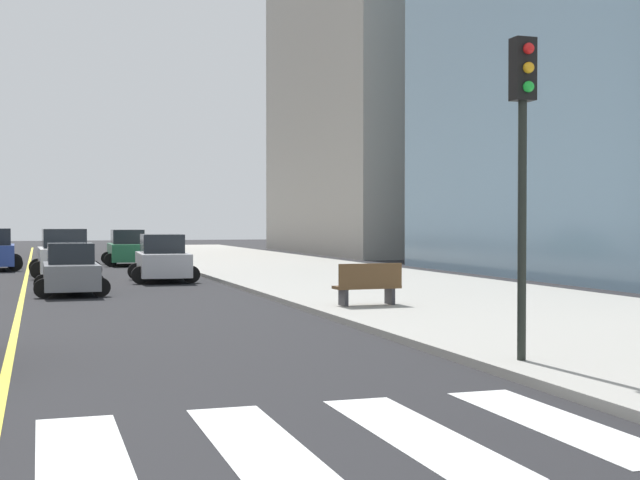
# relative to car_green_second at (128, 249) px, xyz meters

# --- Properties ---
(sidewalk_kerb_east) EXTENTS (10.00, 120.00, 0.15)m
(sidewalk_kerb_east) POSITION_rel_car_green_second_xyz_m (7.06, -24.11, -0.83)
(sidewalk_kerb_east) COLOR #9E9B93
(sidewalk_kerb_east) RESTS_ON ground
(lane_divider_paint) EXTENTS (0.16, 80.00, 0.01)m
(lane_divider_paint) POSITION_rel_car_green_second_xyz_m (-5.14, -4.11, -0.90)
(lane_divider_paint) COLOR yellow
(lane_divider_paint) RESTS_ON ground
(parking_garage_concrete) EXTENTS (18.00, 24.00, 29.97)m
(parking_garage_concrete) POSITION_rel_car_green_second_xyz_m (23.18, 13.37, 14.08)
(parking_garage_concrete) COLOR #9E9B93
(parking_garage_concrete) RESTS_ON ground
(car_green_second) EXTENTS (2.74, 4.35, 1.94)m
(car_green_second) POSITION_rel_car_green_second_xyz_m (0.00, 0.00, 0.00)
(car_green_second) COLOR #236B42
(car_green_second) RESTS_ON ground
(car_gray_fourth) EXTENTS (2.34, 3.75, 1.67)m
(car_gray_fourth) POSITION_rel_car_green_second_xyz_m (-3.64, -19.19, -0.12)
(car_gray_fourth) COLOR slate
(car_gray_fourth) RESTS_ON ground
(car_white_fifth) EXTENTS (2.96, 4.67, 2.07)m
(car_white_fifth) POSITION_rel_car_green_second_xyz_m (-3.58, -9.54, 0.06)
(car_white_fifth) COLOR silver
(car_white_fifth) RESTS_ON ground
(car_silver_sixth) EXTENTS (2.73, 4.26, 1.87)m
(car_silver_sixth) POSITION_rel_car_green_second_xyz_m (0.07, -13.67, -0.03)
(car_silver_sixth) COLOR #B7B7BC
(car_silver_sixth) RESTS_ON ground
(traffic_light_near_corner) EXTENTS (0.36, 0.41, 5.16)m
(traffic_light_near_corner) POSITION_rel_car_green_second_xyz_m (2.75, -36.64, 2.85)
(traffic_light_near_corner) COLOR black
(traffic_light_near_corner) RESTS_ON sidewalk_kerb_east
(park_bench) EXTENTS (1.83, 0.65, 1.12)m
(park_bench) POSITION_rel_car_green_second_xyz_m (3.71, -27.12, -0.22)
(park_bench) COLOR brown
(park_bench) RESTS_ON sidewalk_kerb_east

